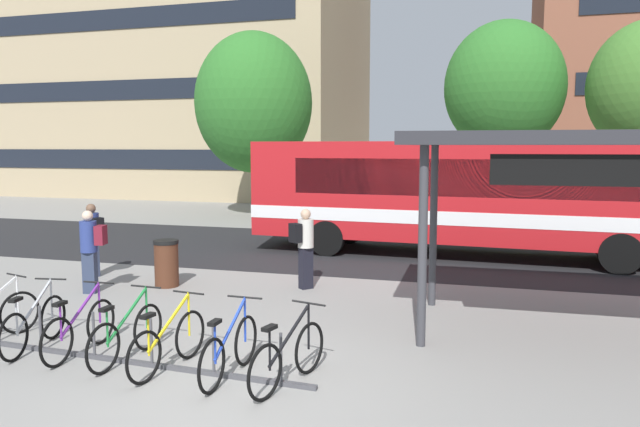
% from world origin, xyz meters
% --- Properties ---
extents(ground, '(200.00, 200.00, 0.00)m').
position_xyz_m(ground, '(0.00, 0.00, 0.00)').
color(ground, gray).
extents(bus_lane_asphalt, '(80.00, 7.20, 0.01)m').
position_xyz_m(bus_lane_asphalt, '(0.00, 10.13, 0.00)').
color(bus_lane_asphalt, '#232326').
rests_on(bus_lane_asphalt, ground).
extents(city_bus, '(12.14, 3.19, 3.20)m').
position_xyz_m(city_bus, '(2.47, 10.14, 1.78)').
color(city_bus, red).
rests_on(city_bus, ground).
extents(bike_rack, '(5.87, 0.41, 0.70)m').
position_xyz_m(bike_rack, '(-1.86, 0.33, 0.09)').
color(bike_rack, '#47474C').
rests_on(bike_rack, ground).
extents(parked_bicycle_silver_1, '(0.52, 1.71, 0.99)m').
position_xyz_m(parked_bicycle_silver_1, '(-3.47, 0.46, 0.38)').
color(parked_bicycle_silver_1, black).
rests_on(parked_bicycle_silver_1, ground).
extents(parked_bicycle_purple_2, '(0.52, 1.72, 0.99)m').
position_xyz_m(parked_bicycle_purple_2, '(-2.65, 0.45, 0.38)').
color(parked_bicycle_purple_2, black).
rests_on(parked_bicycle_purple_2, ground).
extents(parked_bicycle_green_3, '(0.52, 1.72, 0.99)m').
position_xyz_m(parked_bicycle_green_3, '(-1.83, 0.41, 0.38)').
color(parked_bicycle_green_3, black).
rests_on(parked_bicycle_green_3, ground).
extents(parked_bicycle_yellow_4, '(0.52, 1.72, 0.99)m').
position_xyz_m(parked_bicycle_yellow_4, '(-1.08, 0.26, 0.38)').
color(parked_bicycle_yellow_4, black).
rests_on(parked_bicycle_yellow_4, ground).
extents(parked_bicycle_blue_5, '(0.52, 1.72, 0.99)m').
position_xyz_m(parked_bicycle_blue_5, '(-0.15, 0.24, 0.38)').
color(parked_bicycle_blue_5, black).
rests_on(parked_bicycle_blue_5, ground).
extents(parked_bicycle_black_6, '(0.62, 1.68, 0.99)m').
position_xyz_m(parked_bicycle_black_6, '(0.69, 0.20, 0.38)').
color(parked_bicycle_black_6, black).
rests_on(parked_bicycle_black_6, ground).
extents(transit_shelter, '(6.12, 3.40, 3.29)m').
position_xyz_m(transit_shelter, '(4.74, 3.48, 3.09)').
color(transit_shelter, '#38383D').
rests_on(transit_shelter, ground).
extents(commuter_black_pack_0, '(0.60, 0.51, 1.73)m').
position_xyz_m(commuter_black_pack_0, '(-5.83, 5.04, 1.00)').
color(commuter_black_pack_0, '#2D3851').
rests_on(commuter_black_pack_0, ground).
extents(commuter_black_pack_1, '(0.57, 0.60, 1.74)m').
position_xyz_m(commuter_black_pack_1, '(-0.69, 5.27, 1.00)').
color(commuter_black_pack_1, black).
rests_on(commuter_black_pack_1, ground).
extents(commuter_maroon_pack_2, '(0.58, 0.43, 1.75)m').
position_xyz_m(commuter_maroon_pack_2, '(-4.87, 3.68, 1.01)').
color(commuter_maroon_pack_2, '#2D3851').
rests_on(commuter_maroon_pack_2, ground).
extents(trash_bin, '(0.55, 0.55, 1.03)m').
position_xyz_m(trash_bin, '(-3.67, 4.65, 0.52)').
color(trash_bin, '#4C2819').
rests_on(trash_bin, ground).
extents(street_tree_0, '(5.02, 5.02, 7.92)m').
position_xyz_m(street_tree_0, '(-6.74, 17.33, 4.91)').
color(street_tree_0, brown).
rests_on(street_tree_0, ground).
extents(street_tree_1, '(4.70, 4.70, 8.00)m').
position_xyz_m(street_tree_1, '(3.55, 18.33, 5.38)').
color(street_tree_1, brown).
rests_on(street_tree_1, ground).
extents(building_left_wing, '(22.00, 12.83, 19.36)m').
position_xyz_m(building_left_wing, '(-16.31, 29.19, 9.68)').
color(building_left_wing, tan).
rests_on(building_left_wing, ground).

